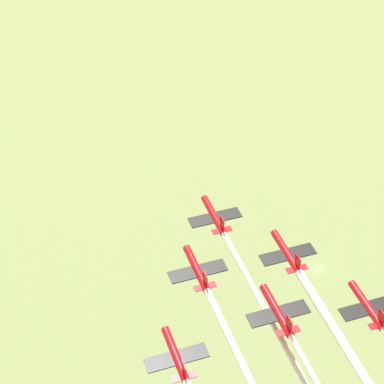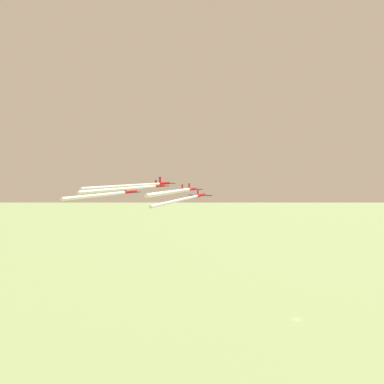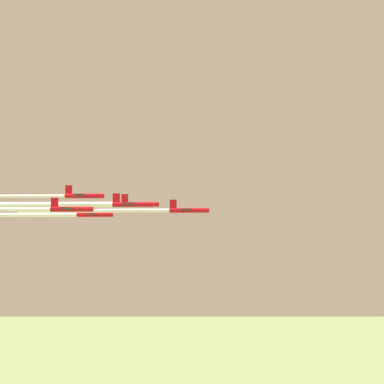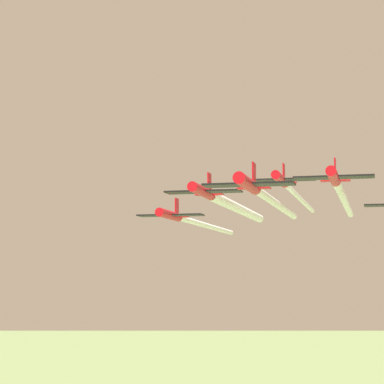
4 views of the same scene
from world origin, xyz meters
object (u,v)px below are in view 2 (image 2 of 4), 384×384
jet_3 (130,192)px  jet_5 (201,195)px  jet_4 (164,183)px  jet_2 (192,189)px  jet_0 (185,189)px  jet_1 (159,186)px

jet_3 → jet_5: jet_3 is taller
jet_4 → jet_3: bearing=180.0°
jet_2 → jet_3: size_ratio=1.00×
jet_0 → jet_2: size_ratio=1.00×
jet_2 → jet_4: bearing=-120.5°
jet_0 → jet_2: 15.78m
jet_4 → jet_1: bearing=120.5°
jet_0 → jet_2: bearing=-59.5°
jet_3 → jet_4: 16.43m
jet_2 → jet_0: bearing=120.5°
jet_1 → jet_4: bearing=-59.5°
jet_0 → jet_4: (27.05, 2.30, 3.84)m
jet_2 → jet_3: bearing=-150.5°
jet_1 → jet_3: bearing=-120.5°
jet_0 → jet_4: size_ratio=1.00×
jet_0 → jet_3: 31.50m
jet_0 → jet_3: bearing=-120.5°
jet_0 → jet_5: (25.70, 18.22, -0.80)m
jet_3 → jet_5: size_ratio=1.00×
jet_2 → jet_5: 15.84m
jet_3 → jet_4: size_ratio=1.00×
jet_0 → jet_5: bearing=-59.5°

